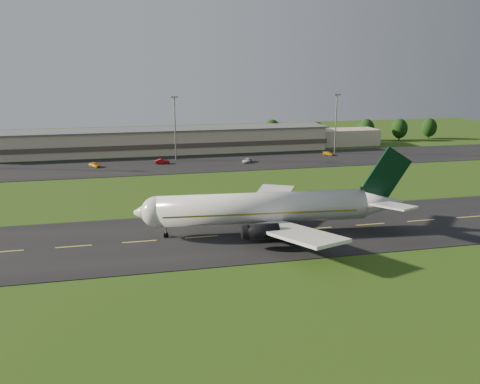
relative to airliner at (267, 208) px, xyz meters
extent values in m
plane|color=#254010|center=(-12.10, 0.08, -4.66)|extent=(360.00, 360.00, 0.00)
cube|color=black|center=(-12.10, 0.08, -4.61)|extent=(220.00, 30.00, 0.10)
cube|color=black|center=(-12.10, 72.08, -4.61)|extent=(260.00, 30.00, 0.10)
cylinder|color=silver|center=(-0.85, 0.08, 0.14)|extent=(38.35, 9.02, 5.60)
sphere|color=silver|center=(-19.77, 1.80, 0.14)|extent=(5.60, 5.60, 5.60)
cone|color=silver|center=(-21.77, 1.98, 0.14)|extent=(4.47, 5.72, 5.38)
cone|color=silver|center=(21.56, -1.96, 0.14)|extent=(9.46, 6.28, 5.49)
cube|color=olive|center=(-1.35, 0.12, -0.21)|extent=(35.37, 8.79, 0.28)
cube|color=black|center=(-20.37, 1.85, 0.69)|extent=(2.26, 3.17, 0.65)
cube|color=silver|center=(1.64, -11.19, -1.36)|extent=(12.74, 20.22, 2.20)
cube|color=silver|center=(3.63, 10.71, -1.36)|extent=(15.37, 19.98, 2.20)
cube|color=silver|center=(21.10, -6.94, 1.04)|extent=(6.98, 9.39, 0.91)
cube|color=silver|center=(22.01, 3.02, 1.04)|extent=(8.00, 9.30, 0.91)
cube|color=black|center=(20.06, -1.83, 1.94)|extent=(5.03, 1.00, 3.00)
cube|color=black|center=(22.55, -2.05, 5.64)|extent=(9.44, 1.30, 10.55)
cylinder|color=black|center=(-3.07, -7.75, -1.76)|extent=(5.82, 3.20, 2.70)
cylinder|color=black|center=(-1.62, 8.18, -1.76)|extent=(5.82, 3.20, 2.70)
cube|color=#BCAB8F|center=(-12.10, 96.08, -0.66)|extent=(120.00, 15.00, 8.00)
cube|color=#4C4438|center=(-12.10, 96.08, -1.46)|extent=(121.00, 15.40, 1.60)
cube|color=#595B60|center=(-12.10, 96.08, 3.49)|extent=(122.00, 16.00, 0.50)
cube|color=#BCAB8F|center=(57.90, 98.08, -1.66)|extent=(28.00, 11.00, 6.00)
cylinder|color=gray|center=(-7.10, 80.08, 5.34)|extent=(0.44, 0.44, 20.00)
cube|color=gray|center=(-7.10, 80.08, 15.44)|extent=(2.40, 1.20, 0.50)
cylinder|color=gray|center=(47.90, 80.08, 5.34)|extent=(0.44, 0.44, 20.00)
cube|color=gray|center=(47.90, 80.08, 15.44)|extent=(2.40, 1.20, 0.50)
cylinder|color=black|center=(-44.21, 105.25, -3.38)|extent=(0.56, 0.56, 2.57)
ellipsoid|color=black|center=(-44.21, 105.25, -0.24)|extent=(5.99, 5.99, 7.48)
cylinder|color=black|center=(32.68, 104.71, -3.15)|extent=(0.56, 0.56, 3.03)
ellipsoid|color=black|center=(32.68, 104.71, 0.55)|extent=(7.06, 7.06, 8.82)
cylinder|color=black|center=(51.60, 106.76, -3.39)|extent=(0.56, 0.56, 2.54)
ellipsoid|color=black|center=(51.60, 106.76, -0.29)|extent=(5.92, 5.92, 7.40)
cylinder|color=black|center=(73.22, 107.21, -3.30)|extent=(0.56, 0.56, 2.71)
ellipsoid|color=black|center=(73.22, 107.21, 0.01)|extent=(6.33, 6.33, 7.92)
cylinder|color=black|center=(86.74, 105.01, -3.30)|extent=(0.56, 0.56, 2.72)
ellipsoid|color=black|center=(86.74, 105.01, 0.02)|extent=(6.34, 6.34, 7.92)
cylinder|color=black|center=(101.10, 106.42, -3.34)|extent=(0.56, 0.56, 2.64)
ellipsoid|color=black|center=(101.10, 106.42, -0.11)|extent=(6.16, 6.16, 7.70)
imported|color=orange|center=(-32.28, 73.15, -3.84)|extent=(3.87, 4.42, 1.44)
imported|color=#9D0A10|center=(-12.07, 73.77, -3.82)|extent=(4.55, 1.77, 1.48)
imported|color=silver|center=(14.01, 70.06, -3.92)|extent=(4.22, 5.01, 1.27)
imported|color=orange|center=(44.27, 76.55, -3.97)|extent=(3.70, 4.24, 1.17)
camera|label=1|loc=(-26.67, -90.18, 25.71)|focal=40.00mm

